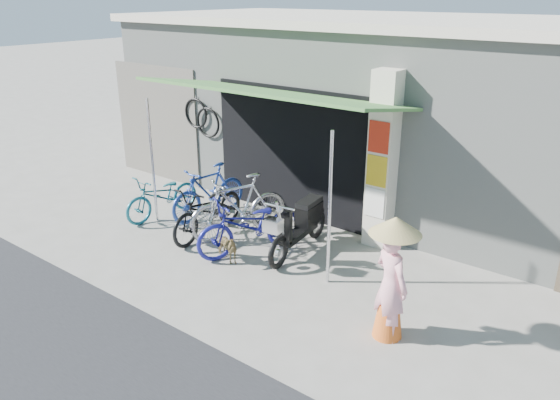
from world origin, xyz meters
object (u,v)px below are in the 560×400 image
Objects in this scene: bike_teal at (163,196)px; street_dog at (225,247)px; bike_black at (209,210)px; bike_navy at (251,226)px; bike_blue at (209,192)px; moped at (300,225)px; bike_silver at (239,206)px; nun at (391,279)px.

bike_teal reaches higher than street_dog.
bike_black is 0.98× the size of bike_navy.
bike_black is at bearing -38.36° from bike_blue.
moped reaches higher than bike_black.
bike_blue is 1.82m from bike_navy.
moped reaches higher than street_dog.
bike_silver is (1.06, -0.31, 0.05)m from bike_blue.
bike_blue reaches higher than street_dog.
bike_teal is at bearing 171.83° from bike_black.
street_dog is 0.31× the size of moped.
nun is (4.59, -1.45, 0.31)m from bike_blue.
bike_blue is 0.93× the size of bike_black.
bike_black is at bearing 12.34° from nun.
bike_silver is at bearing 27.24° from bike_black.
moped is (0.61, 0.56, -0.02)m from bike_navy.
bike_teal is 2.39m from bike_navy.
bike_black is at bearing -161.06° from bike_navy.
bike_black is (1.31, -0.06, 0.06)m from bike_teal.
nun reaches higher than bike_blue.
bike_black is 1.12× the size of nun.
street_dog is at bearing -132.08° from moped.
moped reaches higher than bike_teal.
bike_black is at bearing 69.09° from street_dog.
bike_blue is at bearing -178.55° from bike_navy.
street_dog is at bearing -11.56° from bike_teal.
street_dog is at bearing -30.85° from bike_blue.
nun is at bearing -5.10° from bike_teal.
bike_teal is 5.39m from nun.
bike_teal is 0.90m from bike_blue.
moped is at bearing 67.36° from bike_navy.
nun reaches higher than bike_black.
bike_teal is 1.00× the size of nun.
bike_teal is 0.87× the size of bike_navy.
bike_blue is at bearing -173.66° from bike_silver.
bike_silver reaches higher than bike_blue.
moped is 2.67m from nun.
bike_teal is 1.79m from bike_silver.
bike_black is at bearing -171.73° from moped.
bike_black is (0.60, -0.61, -0.03)m from bike_blue.
street_dog is (2.25, -0.65, -0.18)m from bike_teal.
bike_navy reaches higher than street_dog.
nun is at bearing 4.73° from bike_silver.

